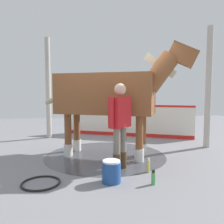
% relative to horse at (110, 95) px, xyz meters
% --- Properties ---
extents(ground_plane, '(16.00, 16.00, 0.02)m').
position_rel_horse_xyz_m(ground_plane, '(-0.06, 0.13, -1.43)').
color(ground_plane, gray).
extents(wet_patch, '(2.79, 2.79, 0.00)m').
position_rel_horse_xyz_m(wet_patch, '(-0.11, 0.05, -1.42)').
color(wet_patch, '#42444C').
rests_on(wet_patch, ground).
extents(barrier_wall, '(3.96, 1.80, 1.06)m').
position_rel_horse_xyz_m(barrier_wall, '(0.88, 2.29, -0.93)').
color(barrier_wall, silver).
rests_on(barrier_wall, ground).
extents(roof_post_near, '(0.16, 0.16, 3.18)m').
position_rel_horse_xyz_m(roof_post_near, '(2.67, 0.48, 0.17)').
color(roof_post_near, '#B7B2A8').
rests_on(roof_post_near, ground).
extents(roof_post_far, '(0.16, 0.16, 3.18)m').
position_rel_horse_xyz_m(roof_post_far, '(-1.67, 2.39, 0.17)').
color(roof_post_far, '#B7B2A8').
rests_on(roof_post_far, ground).
extents(horse, '(3.32, 1.78, 2.52)m').
position_rel_horse_xyz_m(horse, '(0.00, 0.00, 0.00)').
color(horse, brown).
rests_on(horse, ground).
extents(handler, '(0.48, 0.51, 1.64)m').
position_rel_horse_xyz_m(handler, '(0.06, -0.94, -0.47)').
color(handler, '#47331E').
rests_on(handler, ground).
extents(wash_bucket, '(0.31, 0.31, 0.37)m').
position_rel_horse_xyz_m(wash_bucket, '(-0.19, -1.55, -1.24)').
color(wash_bucket, '#1E478C').
rests_on(wash_bucket, ground).
extents(bottle_shampoo, '(0.06, 0.06, 0.27)m').
position_rel_horse_xyz_m(bottle_shampoo, '(0.55, -1.18, -1.30)').
color(bottle_shampoo, '#D8CC4C').
rests_on(bottle_shampoo, ground).
extents(bottle_spray, '(0.07, 0.07, 0.24)m').
position_rel_horse_xyz_m(bottle_spray, '(0.46, -1.73, -1.31)').
color(bottle_spray, '#4CA559').
rests_on(bottle_spray, ground).
extents(hose_coil, '(0.63, 0.63, 0.03)m').
position_rel_horse_xyz_m(hose_coil, '(-1.33, -1.46, -1.40)').
color(hose_coil, black).
rests_on(hose_coil, ground).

